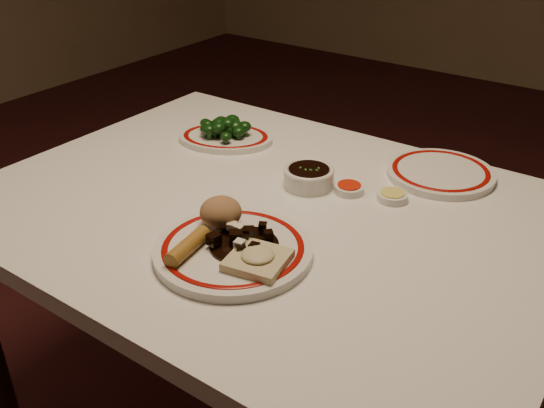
{
  "coord_description": "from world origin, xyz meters",
  "views": [
    {
      "loc": [
        0.64,
        -0.88,
        1.36
      ],
      "look_at": [
        0.06,
        -0.07,
        0.8
      ],
      "focal_mm": 40.0,
      "sensor_mm": 36.0,
      "label": 1
    }
  ],
  "objects_px": {
    "stirfry_heap": "(241,241)",
    "main_plate": "(233,250)",
    "spring_roll": "(188,246)",
    "fried_wonton": "(258,259)",
    "rice_mound": "(221,212)",
    "soy_bowl": "(309,177)",
    "broccoli_plate": "(226,138)",
    "broccoli_pile": "(225,126)",
    "dining_table": "(268,242)"
  },
  "relations": [
    {
      "from": "main_plate",
      "to": "fried_wonton",
      "type": "bearing_deg",
      "value": -14.54
    },
    {
      "from": "spring_roll",
      "to": "dining_table",
      "type": "bearing_deg",
      "value": 83.15
    },
    {
      "from": "stirfry_heap",
      "to": "main_plate",
      "type": "bearing_deg",
      "value": -133.12
    },
    {
      "from": "soy_bowl",
      "to": "fried_wonton",
      "type": "bearing_deg",
      "value": -72.4
    },
    {
      "from": "main_plate",
      "to": "broccoli_pile",
      "type": "xyz_separation_m",
      "value": [
        -0.34,
        0.39,
        0.03
      ]
    },
    {
      "from": "dining_table",
      "to": "stirfry_heap",
      "type": "distance_m",
      "value": 0.22
    },
    {
      "from": "rice_mound",
      "to": "fried_wonton",
      "type": "distance_m",
      "value": 0.15
    },
    {
      "from": "fried_wonton",
      "to": "soy_bowl",
      "type": "relative_size",
      "value": 1.03
    },
    {
      "from": "fried_wonton",
      "to": "stirfry_heap",
      "type": "distance_m",
      "value": 0.06
    },
    {
      "from": "stirfry_heap",
      "to": "dining_table",
      "type": "bearing_deg",
      "value": 111.28
    },
    {
      "from": "main_plate",
      "to": "broccoli_pile",
      "type": "distance_m",
      "value": 0.52
    },
    {
      "from": "dining_table",
      "to": "spring_roll",
      "type": "bearing_deg",
      "value": -88.32
    },
    {
      "from": "rice_mound",
      "to": "soy_bowl",
      "type": "height_order",
      "value": "rice_mound"
    },
    {
      "from": "dining_table",
      "to": "rice_mound",
      "type": "xyz_separation_m",
      "value": [
        -0.01,
        -0.14,
        0.14
      ]
    },
    {
      "from": "dining_table",
      "to": "main_plate",
      "type": "distance_m",
      "value": 0.22
    },
    {
      "from": "main_plate",
      "to": "broccoli_plate",
      "type": "bearing_deg",
      "value": 130.77
    },
    {
      "from": "soy_bowl",
      "to": "broccoli_plate",
      "type": "bearing_deg",
      "value": 164.21
    },
    {
      "from": "broccoli_plate",
      "to": "broccoli_pile",
      "type": "bearing_deg",
      "value": 175.62
    },
    {
      "from": "spring_roll",
      "to": "broccoli_plate",
      "type": "distance_m",
      "value": 0.54
    },
    {
      "from": "main_plate",
      "to": "spring_roll",
      "type": "distance_m",
      "value": 0.08
    },
    {
      "from": "main_plate",
      "to": "spring_roll",
      "type": "height_order",
      "value": "spring_roll"
    },
    {
      "from": "spring_roll",
      "to": "broccoli_pile",
      "type": "relative_size",
      "value": 0.77
    },
    {
      "from": "broccoli_plate",
      "to": "dining_table",
      "type": "bearing_deg",
      "value": -36.3
    },
    {
      "from": "dining_table",
      "to": "spring_roll",
      "type": "height_order",
      "value": "spring_roll"
    },
    {
      "from": "rice_mound",
      "to": "soy_bowl",
      "type": "distance_m",
      "value": 0.26
    },
    {
      "from": "dining_table",
      "to": "fried_wonton",
      "type": "height_order",
      "value": "fried_wonton"
    },
    {
      "from": "spring_roll",
      "to": "fried_wonton",
      "type": "height_order",
      "value": "spring_roll"
    },
    {
      "from": "stirfry_heap",
      "to": "broccoli_pile",
      "type": "xyz_separation_m",
      "value": [
        -0.35,
        0.38,
        0.01
      ]
    },
    {
      "from": "main_plate",
      "to": "fried_wonton",
      "type": "height_order",
      "value": "fried_wonton"
    },
    {
      "from": "spring_roll",
      "to": "fried_wonton",
      "type": "bearing_deg",
      "value": 11.89
    },
    {
      "from": "stirfry_heap",
      "to": "soy_bowl",
      "type": "distance_m",
      "value": 0.3
    },
    {
      "from": "spring_roll",
      "to": "soy_bowl",
      "type": "xyz_separation_m",
      "value": [
        0.02,
        0.37,
        -0.01
      ]
    },
    {
      "from": "rice_mound",
      "to": "fried_wonton",
      "type": "bearing_deg",
      "value": -25.25
    },
    {
      "from": "rice_mound",
      "to": "spring_roll",
      "type": "height_order",
      "value": "rice_mound"
    },
    {
      "from": "dining_table",
      "to": "fried_wonton",
      "type": "bearing_deg",
      "value": -58.22
    },
    {
      "from": "main_plate",
      "to": "rice_mound",
      "type": "xyz_separation_m",
      "value": [
        -0.06,
        0.04,
        0.04
      ]
    },
    {
      "from": "main_plate",
      "to": "fried_wonton",
      "type": "relative_size",
      "value": 2.66
    },
    {
      "from": "stirfry_heap",
      "to": "soy_bowl",
      "type": "relative_size",
      "value": 1.16
    },
    {
      "from": "spring_roll",
      "to": "main_plate",
      "type": "bearing_deg",
      "value": 42.26
    },
    {
      "from": "fried_wonton",
      "to": "broccoli_pile",
      "type": "xyz_separation_m",
      "value": [
        -0.41,
        0.41,
        0.01
      ]
    },
    {
      "from": "stirfry_heap",
      "to": "fried_wonton",
      "type": "bearing_deg",
      "value": -26.34
    },
    {
      "from": "rice_mound",
      "to": "broccoli_plate",
      "type": "bearing_deg",
      "value": 128.28
    },
    {
      "from": "dining_table",
      "to": "broccoli_pile",
      "type": "relative_size",
      "value": 8.89
    },
    {
      "from": "spring_roll",
      "to": "broccoli_plate",
      "type": "xyz_separation_m",
      "value": [
        -0.29,
        0.45,
        -0.02
      ]
    },
    {
      "from": "broccoli_pile",
      "to": "dining_table",
      "type": "bearing_deg",
      "value": -36.12
    },
    {
      "from": "spring_roll",
      "to": "broccoli_pile",
      "type": "distance_m",
      "value": 0.54
    },
    {
      "from": "dining_table",
      "to": "fried_wonton",
      "type": "xyz_separation_m",
      "value": [
        0.13,
        -0.2,
        0.12
      ]
    },
    {
      "from": "soy_bowl",
      "to": "rice_mound",
      "type": "bearing_deg",
      "value": -96.45
    },
    {
      "from": "broccoli_plate",
      "to": "spring_roll",
      "type": "bearing_deg",
      "value": -57.68
    },
    {
      "from": "fried_wonton",
      "to": "stirfry_heap",
      "type": "height_order",
      "value": "stirfry_heap"
    }
  ]
}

